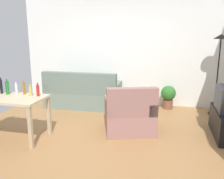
{
  "coord_description": "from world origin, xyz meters",
  "views": [
    {
      "loc": [
        1.12,
        -4.21,
        1.9
      ],
      "look_at": [
        0.1,
        0.5,
        0.75
      ],
      "focal_mm": 40.23,
      "sensor_mm": 36.0,
      "label": 1
    }
  ],
  "objects_px": {
    "potted_plant": "(168,95)",
    "bottle_squat": "(30,91)",
    "torchiere_lamp": "(220,53)",
    "bottle_green": "(7,88)",
    "armchair": "(130,115)",
    "bottle_red": "(38,90)",
    "bottle_dark": "(1,86)",
    "desk": "(10,103)",
    "bottle_clear": "(16,89)",
    "bottle_amber": "(24,88)",
    "couch": "(83,95)"
  },
  "relations": [
    {
      "from": "desk",
      "to": "potted_plant",
      "type": "xyz_separation_m",
      "value": [
        2.72,
        2.37,
        -0.32
      ]
    },
    {
      "from": "bottle_dark",
      "to": "bottle_clear",
      "type": "xyz_separation_m",
      "value": [
        0.29,
        0.02,
        -0.04
      ]
    },
    {
      "from": "torchiere_lamp",
      "to": "couch",
      "type": "bearing_deg",
      "value": -178.57
    },
    {
      "from": "torchiere_lamp",
      "to": "bottle_green",
      "type": "distance_m",
      "value": 4.41
    },
    {
      "from": "bottle_amber",
      "to": "bottle_green",
      "type": "bearing_deg",
      "value": -168.4
    },
    {
      "from": "couch",
      "to": "torchiere_lamp",
      "type": "distance_m",
      "value": 3.32
    },
    {
      "from": "desk",
      "to": "bottle_amber",
      "type": "distance_m",
      "value": 0.35
    },
    {
      "from": "bottle_dark",
      "to": "couch",
      "type": "bearing_deg",
      "value": 63.71
    },
    {
      "from": "bottle_green",
      "to": "bottle_squat",
      "type": "xyz_separation_m",
      "value": [
        0.47,
        -0.02,
        -0.04
      ]
    },
    {
      "from": "desk",
      "to": "bottle_squat",
      "type": "bearing_deg",
      "value": 26.17
    },
    {
      "from": "bottle_clear",
      "to": "bottle_red",
      "type": "bearing_deg",
      "value": -6.43
    },
    {
      "from": "bottle_green",
      "to": "bottle_amber",
      "type": "xyz_separation_m",
      "value": [
        0.3,
        0.06,
        -0.01
      ]
    },
    {
      "from": "bottle_amber",
      "to": "bottle_squat",
      "type": "relative_size",
      "value": 1.22
    },
    {
      "from": "armchair",
      "to": "bottle_clear",
      "type": "distance_m",
      "value": 2.14
    },
    {
      "from": "bottle_dark",
      "to": "bottle_squat",
      "type": "xyz_separation_m",
      "value": [
        0.61,
        -0.05,
        -0.04
      ]
    },
    {
      "from": "couch",
      "to": "bottle_amber",
      "type": "distance_m",
      "value": 1.98
    },
    {
      "from": "potted_plant",
      "to": "bottle_squat",
      "type": "xyz_separation_m",
      "value": [
        -2.4,
        -2.23,
        0.52
      ]
    },
    {
      "from": "bottle_dark",
      "to": "bottle_green",
      "type": "bearing_deg",
      "value": -12.07
    },
    {
      "from": "armchair",
      "to": "bottle_clear",
      "type": "bearing_deg",
      "value": -2.52
    },
    {
      "from": "torchiere_lamp",
      "to": "bottle_amber",
      "type": "bearing_deg",
      "value": -152.13
    },
    {
      "from": "bottle_dark",
      "to": "desk",
      "type": "bearing_deg",
      "value": -33.62
    },
    {
      "from": "potted_plant",
      "to": "bottle_dark",
      "type": "relative_size",
      "value": 1.92
    },
    {
      "from": "torchiere_lamp",
      "to": "bottle_green",
      "type": "bearing_deg",
      "value": -153.23
    },
    {
      "from": "couch",
      "to": "bottle_clear",
      "type": "xyz_separation_m",
      "value": [
        -0.63,
        -1.84,
        0.55
      ]
    },
    {
      "from": "bottle_clear",
      "to": "bottle_red",
      "type": "height_order",
      "value": "bottle_red"
    },
    {
      "from": "couch",
      "to": "bottle_red",
      "type": "distance_m",
      "value": 1.98
    },
    {
      "from": "desk",
      "to": "bottle_dark",
      "type": "distance_m",
      "value": 0.43
    },
    {
      "from": "desk",
      "to": "bottle_red",
      "type": "distance_m",
      "value": 0.53
    },
    {
      "from": "couch",
      "to": "armchair",
      "type": "xyz_separation_m",
      "value": [
        1.38,
        -1.33,
        0.01
      ]
    },
    {
      "from": "couch",
      "to": "bottle_green",
      "type": "bearing_deg",
      "value": 67.76
    },
    {
      "from": "bottle_dark",
      "to": "bottle_squat",
      "type": "relative_size",
      "value": 1.41
    },
    {
      "from": "bottle_clear",
      "to": "bottle_amber",
      "type": "bearing_deg",
      "value": 3.08
    },
    {
      "from": "desk",
      "to": "potted_plant",
      "type": "distance_m",
      "value": 3.62
    },
    {
      "from": "armchair",
      "to": "bottle_squat",
      "type": "height_order",
      "value": "bottle_squat"
    },
    {
      "from": "couch",
      "to": "bottle_green",
      "type": "height_order",
      "value": "bottle_green"
    },
    {
      "from": "bottle_green",
      "to": "armchair",
      "type": "bearing_deg",
      "value": 14.75
    },
    {
      "from": "desk",
      "to": "couch",
      "type": "bearing_deg",
      "value": 74.96
    },
    {
      "from": "couch",
      "to": "armchair",
      "type": "bearing_deg",
      "value": 136.11
    },
    {
      "from": "potted_plant",
      "to": "armchair",
      "type": "xyz_separation_m",
      "value": [
        -0.71,
        -1.64,
        -0.01
      ]
    },
    {
      "from": "bottle_amber",
      "to": "bottle_squat",
      "type": "distance_m",
      "value": 0.19
    },
    {
      "from": "bottle_dark",
      "to": "bottle_squat",
      "type": "height_order",
      "value": "bottle_dark"
    },
    {
      "from": "bottle_green",
      "to": "torchiere_lamp",
      "type": "bearing_deg",
      "value": 26.77
    },
    {
      "from": "desk",
      "to": "bottle_dark",
      "type": "height_order",
      "value": "bottle_dark"
    },
    {
      "from": "torchiere_lamp",
      "to": "bottle_dark",
      "type": "distance_m",
      "value": 4.52
    },
    {
      "from": "bottle_clear",
      "to": "bottle_red",
      "type": "distance_m",
      "value": 0.46
    },
    {
      "from": "desk",
      "to": "bottle_dark",
      "type": "relative_size",
      "value": 4.11
    },
    {
      "from": "couch",
      "to": "armchair",
      "type": "relative_size",
      "value": 1.65
    },
    {
      "from": "potted_plant",
      "to": "bottle_squat",
      "type": "bearing_deg",
      "value": -137.11
    },
    {
      "from": "bottle_red",
      "to": "bottle_green",
      "type": "bearing_deg",
      "value": -179.83
    },
    {
      "from": "torchiere_lamp",
      "to": "bottle_red",
      "type": "relative_size",
      "value": 7.61
    }
  ]
}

